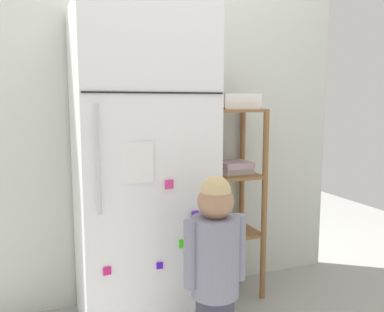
{
  "coord_description": "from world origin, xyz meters",
  "views": [
    {
      "loc": [
        -0.72,
        -2.11,
        1.25
      ],
      "look_at": [
        0.1,
        0.02,
        0.95
      ],
      "focal_mm": 37.62,
      "sensor_mm": 36.0,
      "label": 1
    }
  ],
  "objects_px": {
    "pantry_shelf_unit": "(231,186)",
    "fruit_bin": "(238,103)",
    "refrigerator": "(142,172)",
    "child_standing": "(215,256)"
  },
  "relations": [
    {
      "from": "pantry_shelf_unit",
      "to": "fruit_bin",
      "type": "xyz_separation_m",
      "value": [
        0.04,
        -0.0,
        0.53
      ]
    },
    {
      "from": "refrigerator",
      "to": "child_standing",
      "type": "height_order",
      "value": "refrigerator"
    },
    {
      "from": "pantry_shelf_unit",
      "to": "child_standing",
      "type": "bearing_deg",
      "value": -121.58
    },
    {
      "from": "pantry_shelf_unit",
      "to": "fruit_bin",
      "type": "bearing_deg",
      "value": -2.22
    },
    {
      "from": "child_standing",
      "to": "pantry_shelf_unit",
      "type": "distance_m",
      "value": 0.82
    },
    {
      "from": "refrigerator",
      "to": "child_standing",
      "type": "relative_size",
      "value": 1.88
    },
    {
      "from": "child_standing",
      "to": "fruit_bin",
      "type": "xyz_separation_m",
      "value": [
        0.46,
        0.69,
        0.68
      ]
    },
    {
      "from": "refrigerator",
      "to": "fruit_bin",
      "type": "height_order",
      "value": "refrigerator"
    },
    {
      "from": "child_standing",
      "to": "fruit_bin",
      "type": "relative_size",
      "value": 3.69
    },
    {
      "from": "child_standing",
      "to": "fruit_bin",
      "type": "height_order",
      "value": "fruit_bin"
    }
  ]
}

